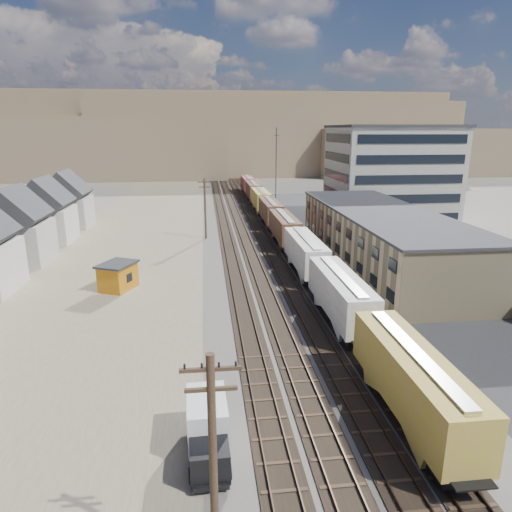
{
  "coord_description": "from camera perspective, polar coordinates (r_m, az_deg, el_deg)",
  "views": [
    {
      "loc": [
        -8.52,
        -32.52,
        17.56
      ],
      "look_at": [
        -2.63,
        19.62,
        3.0
      ],
      "focal_mm": 32.0,
      "sensor_mm": 36.0,
      "label": 1
    }
  ],
  "objects": [
    {
      "name": "rail_tracks",
      "position": [
        84.72,
        -0.91,
        3.62
      ],
      "size": [
        11.4,
        200.0,
        0.24
      ],
      "color": "black",
      "rests_on": "ground"
    },
    {
      "name": "ground",
      "position": [
        37.93,
        7.46,
        -12.22
      ],
      "size": [
        300.0,
        300.0,
        0.0
      ],
      "primitive_type": "plane",
      "color": "#6B6356",
      "rests_on": "ground"
    },
    {
      "name": "warehouse",
      "position": [
        63.67,
        15.4,
        2.33
      ],
      "size": [
        12.4,
        40.4,
        7.25
      ],
      "color": "tan",
      "rests_on": "ground"
    },
    {
      "name": "box_truck",
      "position": [
        27.11,
        -6.05,
        -20.79
      ],
      "size": [
        2.34,
        5.77,
        3.04
      ],
      "color": "silver",
      "rests_on": "ground"
    },
    {
      "name": "asphalt_lot",
      "position": [
        76.14,
        17.39,
        1.47
      ],
      "size": [
        26.0,
        120.0,
        0.04
      ],
      "primitive_type": "cube",
      "color": "#232326",
      "rests_on": "ground"
    },
    {
      "name": "office_tower",
      "position": [
        95.13,
        16.38,
        9.89
      ],
      "size": [
        22.6,
        18.6,
        18.45
      ],
      "color": "#9E998E",
      "rests_on": "ground"
    },
    {
      "name": "freight_train",
      "position": [
        79.19,
        2.63,
        4.74
      ],
      "size": [
        3.0,
        119.74,
        4.46
      ],
      "color": "black",
      "rests_on": "ground"
    },
    {
      "name": "hills_north",
      "position": [
        200.66,
        -4.09,
        14.48
      ],
      "size": [
        265.0,
        80.0,
        32.0
      ],
      "color": "brown",
      "rests_on": "ground"
    },
    {
      "name": "dirt_yard",
      "position": [
        75.49,
        -15.01,
        1.53
      ],
      "size": [
        24.0,
        180.0,
        0.03
      ],
      "primitive_type": "cube",
      "color": "#766651",
      "rests_on": "ground"
    },
    {
      "name": "ballast_bed",
      "position": [
        84.79,
        -0.54,
        3.57
      ],
      "size": [
        18.0,
        200.0,
        0.06
      ],
      "primitive_type": "cube",
      "color": "#4C4742",
      "rests_on": "ground"
    },
    {
      "name": "maintenance_shed",
      "position": [
        53.95,
        -16.88,
        -2.39
      ],
      "size": [
        4.77,
        5.25,
        3.12
      ],
      "color": "#C37512",
      "rests_on": "ground"
    },
    {
      "name": "parked_car_blue",
      "position": [
        87.88,
        13.57,
        4.05
      ],
      "size": [
        5.44,
        5.8,
        1.52
      ],
      "primitive_type": "imported",
      "rotation": [
        0.0,
        0.0,
        0.7
      ],
      "color": "navy",
      "rests_on": "ground"
    },
    {
      "name": "utility_pole_south",
      "position": [
        19.0,
        -5.36,
        -24.75
      ],
      "size": [
        2.2,
        0.32,
        10.0
      ],
      "color": "#382619",
      "rests_on": "ground"
    },
    {
      "name": "radio_mast",
      "position": [
        94.03,
        2.51,
        10.34
      ],
      "size": [
        1.2,
        0.16,
        18.0
      ],
      "color": "black",
      "rests_on": "ground"
    },
    {
      "name": "utility_pole_north",
      "position": [
        75.52,
        -6.38,
        6.07
      ],
      "size": [
        2.2,
        0.32,
        10.0
      ],
      "color": "#382619",
      "rests_on": "ground"
    },
    {
      "name": "parked_car_far",
      "position": [
        96.93,
        15.62,
        4.95
      ],
      "size": [
        2.93,
        4.76,
        1.51
      ],
      "primitive_type": "imported",
      "rotation": [
        0.0,
        0.0,
        -0.28
      ],
      "color": "white",
      "rests_on": "ground"
    }
  ]
}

